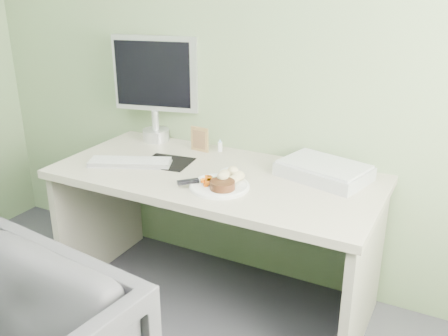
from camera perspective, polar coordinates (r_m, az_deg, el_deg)
The scene contains 14 objects.
wall_back at distance 2.61m, azimuth 2.95°, elevation 14.96°, with size 3.50×3.50×0.00m, color gray.
desk at distance 2.51m, azimuth -0.98°, elevation -4.47°, with size 1.60×0.75×0.73m.
plate at distance 2.27m, azimuth -0.51°, elevation -2.10°, with size 0.27×0.27×0.01m, color white.
steak at distance 2.22m, azimuth -0.19°, elevation -1.96°, with size 0.11×0.11×0.04m, color black.
potato_pile at distance 2.28m, azimuth 0.67°, elevation -0.89°, with size 0.11×0.08×0.06m, color tan.
carrot_heap at distance 2.26m, azimuth -1.74°, elevation -1.33°, with size 0.07×0.06×0.05m, color #E05A04.
steak_knife at distance 2.28m, azimuth -3.15°, elevation -1.45°, with size 0.19×0.21×0.02m.
mousepad at distance 2.59m, azimuth -6.48°, elevation 0.66°, with size 0.24×0.21×0.00m, color black.
keyboard at distance 2.58m, azimuth -10.70°, elevation 0.71°, with size 0.41×0.12×0.02m, color white.
computer_mouse at distance 2.40m, azimuth 0.30°, elevation -0.43°, with size 0.06×0.10×0.04m, color white.
photo_frame at distance 2.72m, azimuth -2.80°, elevation 3.31°, with size 0.11×0.01×0.13m, color #9C7049.
eyedrop_bottle at distance 2.72m, azimuth -0.45°, elevation 2.55°, with size 0.02×0.02×0.07m.
scanner at distance 2.42m, azimuth 11.33°, elevation -0.40°, with size 0.41×0.27×0.06m, color silver.
monitor at distance 2.88m, azimuth -7.82°, elevation 9.63°, with size 0.49×0.18×0.59m.
Camera 1 is at (1.08, -0.36, 1.64)m, focal length 40.00 mm.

